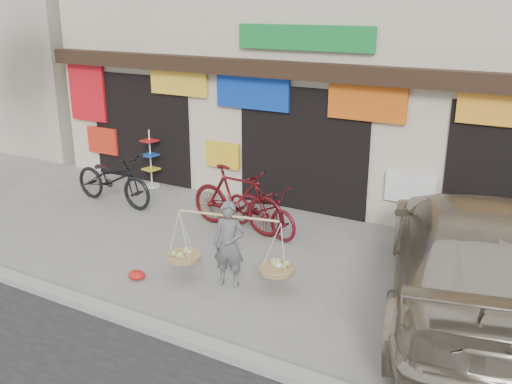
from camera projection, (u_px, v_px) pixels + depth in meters
The scene contains 11 objects.
ground at pixel (212, 270), 9.80m from camera, with size 70.00×70.00×0.00m, color gray.
kerb at pixel (134, 320), 8.14m from camera, with size 70.00×0.25×0.12m, color gray.
shophouse_block at pixel (356, 42), 13.98m from camera, with size 14.00×6.32×7.00m.
neighbor_west at pixel (14, 42), 21.00m from camera, with size 12.00×7.00×6.00m, color #B2A793.
street_vendor at pixel (229, 248), 9.10m from camera, with size 2.12×0.91×1.42m.
bike_0 at pixel (113, 179), 12.85m from camera, with size 0.78×2.24×1.18m, color black.
bike_1 at pixel (237, 199), 11.34m from camera, with size 0.61×2.18×1.31m, color #4C0D11.
bike_2 at pixel (261, 209), 11.26m from camera, with size 0.66×1.91×1.00m, color #510E18.
suv at pixel (479, 256), 8.23m from camera, with size 3.95×6.56×1.78m.
display_rack at pixel (151, 164), 14.08m from camera, with size 0.40×0.40×1.44m.
red_bag at pixel (137, 275), 9.47m from camera, with size 0.31×0.25×0.14m, color red.
Camera 1 is at (5.08, -7.31, 4.38)m, focal length 40.00 mm.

